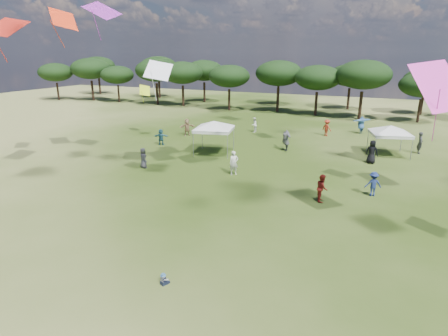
{
  "coord_description": "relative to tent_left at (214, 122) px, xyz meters",
  "views": [
    {
      "loc": [
        7.0,
        -7.98,
        8.49
      ],
      "look_at": [
        0.75,
        6.0,
        3.72
      ],
      "focal_mm": 30.0,
      "sensor_mm": 36.0,
      "label": 1
    }
  ],
  "objects": [
    {
      "name": "tree_line",
      "position": [
        9.1,
        26.82,
        2.71
      ],
      "size": [
        108.78,
        17.63,
        7.77
      ],
      "color": "black",
      "rests_on": "ground"
    },
    {
      "name": "tent_left",
      "position": [
        0.0,
        0.0,
        0.0
      ],
      "size": [
        6.13,
        6.13,
        3.14
      ],
      "rotation": [
        0.0,
        0.0,
        0.22
      ],
      "color": "gray",
      "rests_on": "ground"
    },
    {
      "name": "festival_crowd",
      "position": [
        7.02,
        4.45,
        -1.83
      ],
      "size": [
        29.65,
        22.7,
        1.89
      ],
      "color": "white",
      "rests_on": "ground"
    },
    {
      "name": "ground",
      "position": [
        6.71,
        -20.59,
        -2.71
      ],
      "size": [
        140.0,
        140.0,
        0.0
      ],
      "primitive_type": "plane",
      "color": "#334815",
      "rests_on": "ground"
    },
    {
      "name": "toddler",
      "position": [
        6.59,
        -18.26,
        -2.5
      ],
      "size": [
        0.36,
        0.39,
        0.47
      ],
      "rotation": [
        0.0,
        0.0,
        -0.37
      ],
      "color": "black",
      "rests_on": "ground"
    },
    {
      "name": "tent_right",
      "position": [
        13.88,
        5.54,
        -0.27
      ],
      "size": [
        5.9,
        5.9,
        2.87
      ],
      "rotation": [
        0.0,
        0.0,
        0.27
      ],
      "color": "gray",
      "rests_on": "ground"
    }
  ]
}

